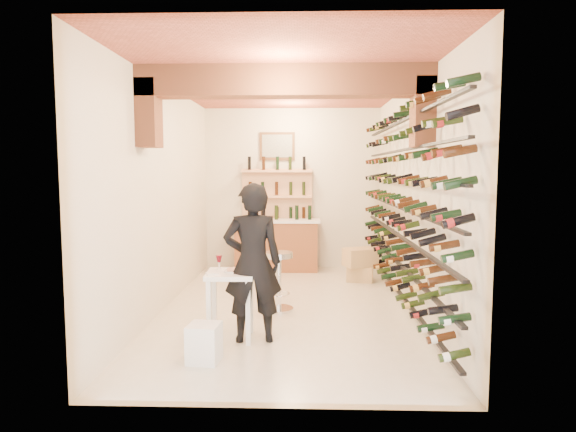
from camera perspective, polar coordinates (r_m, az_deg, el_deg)
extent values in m
plane|color=beige|center=(7.20, -0.08, -10.58)|extent=(6.00, 6.00, 0.00)
cube|color=beige|center=(9.93, 0.49, 3.20)|extent=(3.50, 0.02, 3.20)
cube|color=beige|center=(3.95, -1.50, -0.19)|extent=(3.50, 0.02, 3.20)
cube|color=beige|center=(7.21, -14.13, 2.19)|extent=(0.02, 6.00, 3.20)
cube|color=beige|center=(7.10, 14.20, 2.14)|extent=(0.02, 6.00, 3.20)
cube|color=#AB4F3C|center=(7.03, -0.08, 15.37)|extent=(3.50, 6.00, 0.02)
cube|color=brown|center=(6.01, -0.40, 15.32)|extent=(3.50, 0.35, 0.36)
cube|color=brown|center=(6.24, -15.84, 11.33)|extent=(0.24, 0.35, 0.80)
cube|color=brown|center=(6.12, 15.35, 11.46)|extent=(0.24, 0.35, 0.80)
cube|color=black|center=(7.26, 12.70, -8.54)|extent=(0.06, 5.70, 0.03)
cube|color=black|center=(7.18, 12.77, -5.44)|extent=(0.06, 5.70, 0.03)
cube|color=black|center=(7.12, 12.84, -2.27)|extent=(0.06, 5.70, 0.03)
cube|color=black|center=(7.07, 12.91, 0.94)|extent=(0.06, 5.70, 0.03)
cube|color=black|center=(7.05, 12.98, 4.18)|extent=(0.06, 5.70, 0.03)
cube|color=black|center=(7.06, 13.04, 7.43)|extent=(0.06, 5.70, 0.03)
cube|color=black|center=(7.08, 13.11, 10.66)|extent=(0.06, 5.70, 0.03)
cube|color=brown|center=(9.70, -1.34, -3.51)|extent=(1.60, 0.55, 0.96)
cube|color=white|center=(9.64, -1.34, -0.54)|extent=(1.70, 0.62, 0.05)
cube|color=#E2AA7F|center=(9.90, -1.26, -0.29)|extent=(1.40, 0.10, 2.00)
cube|color=#E2AA7F|center=(9.87, -1.28, -3.53)|extent=(1.40, 0.28, 0.04)
cube|color=#E2AA7F|center=(9.81, -1.29, -0.64)|extent=(1.40, 0.28, 0.04)
cube|color=#E2AA7F|center=(9.77, -1.30, 2.28)|extent=(1.40, 0.28, 0.04)
cube|color=#E2AA7F|center=(9.75, -1.30, 5.21)|extent=(1.40, 0.28, 0.04)
cube|color=brown|center=(9.92, -1.26, 8.11)|extent=(0.70, 0.04, 0.55)
cube|color=#99998C|center=(9.89, -1.27, 8.11)|extent=(0.60, 0.01, 0.45)
cube|color=white|center=(5.80, -6.70, -6.71)|extent=(0.57, 0.57, 0.05)
cube|color=white|center=(5.71, -9.15, -11.06)|extent=(0.05, 0.05, 0.74)
cube|color=white|center=(5.66, -4.63, -11.15)|extent=(0.05, 0.05, 0.74)
cube|color=white|center=(6.13, -8.53, -9.89)|extent=(0.05, 0.05, 0.74)
cube|color=white|center=(6.09, -4.33, -9.96)|extent=(0.05, 0.05, 0.74)
cylinder|color=white|center=(5.81, -6.16, -6.35)|extent=(0.25, 0.25, 0.02)
cylinder|color=#BF7266|center=(5.80, -6.16, -6.17)|extent=(0.19, 0.19, 0.02)
cube|color=white|center=(5.70, -8.80, -6.60)|extent=(0.17, 0.17, 0.02)
cylinder|color=white|center=(5.97, -7.99, -6.10)|extent=(0.07, 0.07, 0.00)
cylinder|color=white|center=(5.96, -8.00, -5.62)|extent=(0.01, 0.01, 0.09)
cone|color=#550711|center=(5.95, -8.01, -4.92)|extent=(0.08, 0.08, 0.08)
cube|color=white|center=(5.32, -9.70, -14.30)|extent=(0.35, 0.35, 0.40)
imported|color=black|center=(5.67, -4.12, -5.44)|extent=(0.72, 0.53, 1.84)
cylinder|color=silver|center=(7.09, -1.12, -10.71)|extent=(0.43, 0.43, 0.03)
cylinder|color=silver|center=(6.99, -1.13, -7.72)|extent=(0.09, 0.09, 0.75)
cylinder|color=silver|center=(6.91, -1.13, -4.53)|extent=(0.41, 0.41, 0.07)
torus|color=silver|center=(7.03, -1.12, -9.00)|extent=(0.33, 0.33, 0.03)
cube|color=tan|center=(8.90, 8.33, -6.63)|extent=(0.51, 0.40, 0.27)
cube|color=tan|center=(8.84, 8.35, -4.76)|extent=(0.64, 0.55, 0.32)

